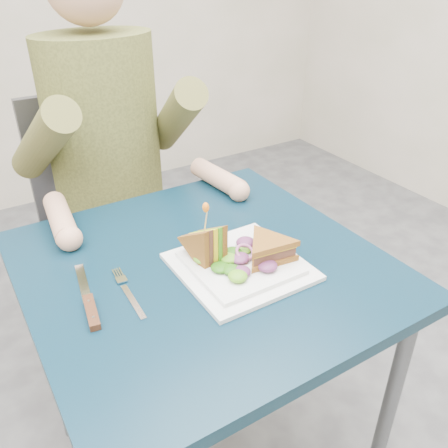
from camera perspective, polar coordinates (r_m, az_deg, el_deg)
table at (r=1.10m, az=-2.37°, el=-8.06°), size 0.75×0.75×0.73m
chair at (r=1.71m, az=-13.99°, el=1.78°), size 0.42×0.40×0.93m
diner at (r=1.46m, az=-14.34°, el=12.90°), size 0.54×0.59×0.74m
plate at (r=1.03m, az=1.95°, el=-4.96°), size 0.26×0.26×0.02m
sandwich_flat at (r=1.02m, az=5.36°, el=-3.04°), size 0.15×0.15×0.05m
sandwich_upright at (r=1.01m, az=-2.11°, el=-2.59°), size 0.08×0.13×0.13m
fork at (r=0.98m, az=-11.37°, el=-8.21°), size 0.03×0.18×0.01m
knife at (r=0.96m, az=-15.84°, el=-9.47°), size 0.05×0.22×0.02m
toothpick at (r=0.97m, az=-2.18°, el=0.56°), size 0.01×0.01×0.06m
toothpick_frill at (r=0.96m, az=-2.21°, el=2.01°), size 0.01×0.01×0.02m
lettuce_spill at (r=1.02m, az=1.90°, el=-3.64°), size 0.15×0.13×0.02m
onion_ring at (r=1.02m, az=2.52°, el=-3.38°), size 0.04×0.04×0.02m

